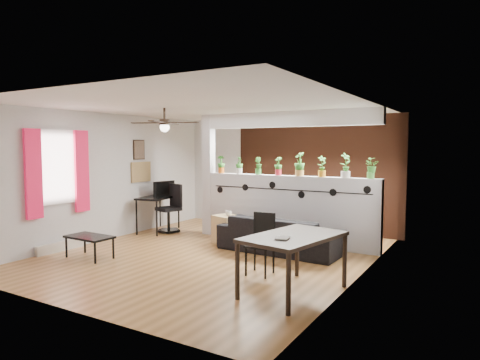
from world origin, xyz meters
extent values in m
cube|color=brown|center=(0.00, 0.00, -0.05)|extent=(6.30, 7.10, 0.10)
cube|color=#B7B7BA|center=(0.00, 3.02, 1.30)|extent=(6.30, 0.04, 2.90)
cube|color=#B7B7BA|center=(0.00, -3.02, 1.30)|extent=(6.30, 0.04, 2.90)
cube|color=#B7B7BA|center=(-2.62, 0.00, 1.30)|extent=(0.04, 7.10, 2.90)
cube|color=#B7B7BA|center=(2.62, 0.00, 1.30)|extent=(0.04, 7.10, 2.90)
cube|color=white|center=(0.00, 0.00, 2.65)|extent=(6.30, 7.10, 0.10)
cube|color=#BCBCC1|center=(0.80, 1.50, 0.68)|extent=(3.60, 0.18, 1.35)
cube|color=silver|center=(0.80, 1.50, 2.45)|extent=(3.60, 0.18, 0.30)
cube|color=#BCBCC1|center=(-1.11, 1.50, 1.30)|extent=(0.22, 0.20, 2.60)
cube|color=#9F4D2E|center=(0.80, 2.97, 1.30)|extent=(3.90, 0.05, 2.60)
cube|color=black|center=(0.80, 1.40, 1.08)|extent=(3.31, 0.01, 0.02)
cylinder|color=black|center=(-0.75, 1.40, 1.00)|extent=(0.14, 0.01, 0.14)
cylinder|color=black|center=(-0.13, 1.40, 1.08)|extent=(0.14, 0.01, 0.14)
cylinder|color=black|center=(0.49, 1.40, 1.16)|extent=(0.14, 0.01, 0.14)
cylinder|color=black|center=(1.11, 1.40, 1.00)|extent=(0.14, 0.01, 0.14)
cylinder|color=black|center=(1.73, 1.40, 1.08)|extent=(0.14, 0.01, 0.14)
cylinder|color=black|center=(2.35, 1.40, 1.16)|extent=(0.14, 0.01, 0.14)
cube|color=white|center=(-2.58, -1.20, 1.55)|extent=(0.02, 0.95, 1.25)
cube|color=silver|center=(-2.57, -1.20, 1.55)|extent=(0.04, 1.05, 1.35)
cube|color=red|center=(-2.53, -1.70, 1.45)|extent=(0.06, 0.30, 1.55)
cube|color=red|center=(-2.53, -0.70, 1.45)|extent=(0.06, 0.30, 1.55)
cube|color=silver|center=(-2.54, -1.20, 0.09)|extent=(0.08, 1.00, 0.18)
cube|color=olive|center=(-2.58, 0.95, 1.35)|extent=(0.03, 0.60, 0.45)
cube|color=#8C7259|center=(-2.58, 0.90, 1.85)|extent=(0.03, 0.30, 0.40)
cube|color=black|center=(-2.58, 0.90, 1.85)|extent=(0.02, 0.34, 0.44)
cylinder|color=black|center=(-0.80, -0.30, 2.50)|extent=(0.04, 0.04, 0.20)
cylinder|color=black|center=(-0.80, -0.30, 2.35)|extent=(0.18, 0.18, 0.10)
sphere|color=white|center=(-0.80, -0.30, 2.26)|extent=(0.17, 0.17, 0.17)
cube|color=black|center=(-0.48, -0.18, 2.34)|extent=(0.55, 0.29, 0.01)
cube|color=black|center=(-0.92, 0.02, 2.34)|extent=(0.29, 0.55, 0.01)
cube|color=black|center=(-1.12, -0.42, 2.34)|extent=(0.55, 0.29, 0.01)
cube|color=black|center=(-0.68, -0.62, 2.34)|extent=(0.29, 0.55, 0.01)
cylinder|color=orange|center=(-0.78, 1.50, 1.41)|extent=(0.13, 0.13, 0.12)
imported|color=#1D5A19|center=(-0.78, 1.50, 1.59)|extent=(0.24, 0.23, 0.28)
cylinder|color=silver|center=(-0.33, 1.50, 1.41)|extent=(0.12, 0.12, 0.12)
imported|color=#1D5A19|center=(-0.33, 1.50, 1.58)|extent=(0.23, 0.22, 0.26)
cylinder|color=#317F2E|center=(0.12, 1.50, 1.41)|extent=(0.12, 0.12, 0.12)
imported|color=#1D5A19|center=(0.12, 1.50, 1.58)|extent=(0.20, 0.18, 0.26)
cylinder|color=red|center=(0.57, 1.50, 1.41)|extent=(0.12, 0.12, 0.12)
imported|color=#1D5A19|center=(0.57, 1.50, 1.58)|extent=(0.20, 0.17, 0.26)
cylinder|color=gold|center=(1.03, 1.50, 1.41)|extent=(0.17, 0.17, 0.12)
imported|color=#1D5A19|center=(1.03, 1.50, 1.63)|extent=(0.30, 0.29, 0.36)
cylinder|color=orange|center=(1.48, 1.50, 1.41)|extent=(0.14, 0.14, 0.12)
imported|color=#1D5A19|center=(1.48, 1.50, 1.60)|extent=(0.26, 0.25, 0.30)
cylinder|color=silver|center=(1.93, 1.50, 1.41)|extent=(0.17, 0.17, 0.12)
imported|color=#1D5A19|center=(1.93, 1.50, 1.63)|extent=(0.29, 0.30, 0.36)
cylinder|color=#449034|center=(2.38, 1.50, 1.41)|extent=(0.13, 0.13, 0.12)
imported|color=#1D5A19|center=(2.38, 1.50, 1.59)|extent=(0.22, 0.20, 0.27)
imported|color=black|center=(0.94, 0.81, 0.31)|extent=(2.15, 0.91, 0.62)
cube|color=tan|center=(-0.26, 0.88, 0.28)|extent=(0.55, 0.51, 0.56)
imported|color=gray|center=(-0.21, 0.88, 0.61)|extent=(0.16, 0.16, 0.10)
cube|color=black|center=(-2.25, 1.14, 0.78)|extent=(0.79, 1.20, 0.04)
cylinder|color=black|center=(-2.39, 0.59, 0.38)|extent=(0.04, 0.04, 0.76)
cylinder|color=black|center=(-1.90, 0.69, 0.38)|extent=(0.04, 0.04, 0.76)
cylinder|color=black|center=(-2.60, 1.59, 0.38)|extent=(0.04, 0.04, 0.76)
cylinder|color=black|center=(-2.11, 1.69, 0.38)|extent=(0.04, 0.04, 0.76)
imported|color=black|center=(-2.25, 1.29, 0.89)|extent=(0.33, 0.12, 0.19)
cylinder|color=black|center=(-1.97, 1.16, 0.04)|extent=(0.55, 0.55, 0.04)
cylinder|color=black|center=(-1.97, 1.16, 0.27)|extent=(0.06, 0.06, 0.46)
cube|color=black|center=(-1.97, 1.16, 0.53)|extent=(0.55, 0.55, 0.07)
cube|color=black|center=(-1.91, 1.35, 0.82)|extent=(0.42, 0.18, 0.51)
cube|color=black|center=(2.04, -1.10, 0.75)|extent=(1.11, 1.55, 0.05)
cylinder|color=black|center=(1.53, -1.68, 0.36)|extent=(0.06, 0.06, 0.72)
cylinder|color=black|center=(2.30, -1.83, 0.36)|extent=(0.06, 0.06, 0.72)
cylinder|color=black|center=(1.78, -0.38, 0.36)|extent=(0.06, 0.06, 0.72)
cylinder|color=black|center=(2.55, -0.52, 0.36)|extent=(0.06, 0.06, 0.72)
imported|color=gray|center=(1.94, -1.40, 0.78)|extent=(0.19, 0.23, 0.02)
cube|color=black|center=(1.29, -0.61, 0.44)|extent=(0.40, 0.40, 0.03)
cube|color=black|center=(1.27, -0.45, 0.68)|extent=(0.35, 0.05, 0.47)
cube|color=black|center=(1.14, -0.78, 0.22)|extent=(0.03, 0.03, 0.44)
cube|color=black|center=(1.45, -0.76, 0.22)|extent=(0.03, 0.03, 0.44)
cube|color=black|center=(1.12, -0.47, 0.45)|extent=(0.03, 0.03, 0.90)
cube|color=black|center=(1.43, -0.44, 0.45)|extent=(0.03, 0.03, 0.90)
cube|color=black|center=(-1.69, -1.26, 0.37)|extent=(0.84, 0.48, 0.04)
cylinder|color=black|center=(-2.07, -1.44, 0.18)|extent=(0.04, 0.04, 0.35)
cylinder|color=black|center=(-1.32, -1.46, 0.18)|extent=(0.04, 0.04, 0.35)
cylinder|color=black|center=(-2.06, -1.06, 0.18)|extent=(0.04, 0.04, 0.35)
cylinder|color=black|center=(-1.31, -1.08, 0.18)|extent=(0.04, 0.04, 0.35)
camera|label=1|loc=(4.23, -6.18, 1.92)|focal=32.00mm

